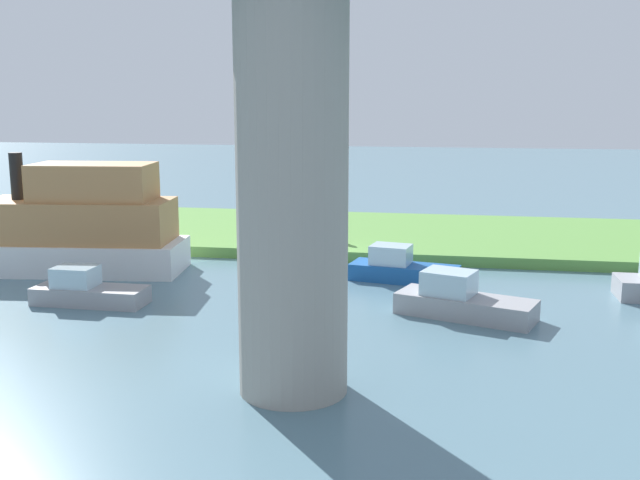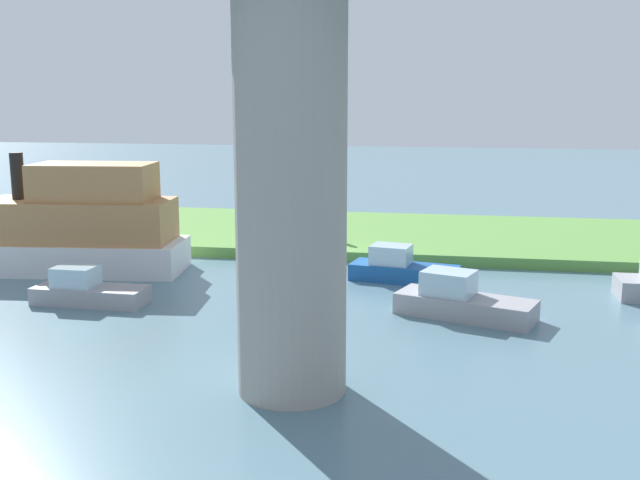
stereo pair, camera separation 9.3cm
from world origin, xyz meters
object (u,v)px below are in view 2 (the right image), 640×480
object	(u,v)px
pontoon_yellow	(74,228)
motorboat_red	(461,301)
bridge_pylon	(291,188)
houseboat_blue	(87,291)
mooring_post	(173,233)
motorboat_white	(401,268)
person_on_bank	(338,227)

from	to	relation	value
pontoon_yellow	motorboat_red	xyz separation A→B (m)	(-16.45, 4.10, -1.34)
bridge_pylon	houseboat_blue	distance (m)	12.32
mooring_post	motorboat_white	world-z (taller)	motorboat_white
motorboat_white	motorboat_red	xyz separation A→B (m)	(-2.40, 4.77, 0.04)
pontoon_yellow	motorboat_white	xyz separation A→B (m)	(-14.05, -0.67, -1.38)
bridge_pylon	motorboat_red	distance (m)	9.83
mooring_post	pontoon_yellow	world-z (taller)	pontoon_yellow
bridge_pylon	houseboat_blue	bearing A→B (deg)	-36.36
mooring_post	pontoon_yellow	xyz separation A→B (m)	(2.60, 4.78, 1.00)
motorboat_red	mooring_post	bearing A→B (deg)	-32.69
motorboat_white	person_on_bank	bearing A→B (deg)	-57.17
person_on_bank	pontoon_yellow	bearing A→B (deg)	29.88
bridge_pylon	mooring_post	bearing A→B (deg)	-59.81
mooring_post	houseboat_blue	size ratio (longest dim) A/B	0.19
person_on_bank	pontoon_yellow	distance (m)	12.21
person_on_bank	pontoon_yellow	xyz separation A→B (m)	(10.57, 6.07, 0.70)
motorboat_red	houseboat_blue	bearing A→B (deg)	3.07
bridge_pylon	mooring_post	size ratio (longest dim) A/B	13.04
person_on_bank	motorboat_white	xyz separation A→B (m)	(-3.49, 5.40, -0.68)
motorboat_white	motorboat_red	size ratio (longest dim) A/B	0.92
person_on_bank	mooring_post	distance (m)	8.08
bridge_pylon	person_on_bank	size ratio (longest dim) A/B	7.58
pontoon_yellow	motorboat_white	distance (m)	14.14
pontoon_yellow	motorboat_white	bearing A→B (deg)	-177.27
motorboat_white	bridge_pylon	bearing A→B (deg)	80.97
pontoon_yellow	motorboat_white	size ratio (longest dim) A/B	2.24
bridge_pylon	mooring_post	world-z (taller)	bridge_pylon
houseboat_blue	pontoon_yellow	bearing A→B (deg)	-58.45
bridge_pylon	mooring_post	distance (m)	19.41
pontoon_yellow	motorboat_red	world-z (taller)	pontoon_yellow
person_on_bank	motorboat_red	distance (m)	11.77
mooring_post	houseboat_blue	bearing A→B (deg)	92.17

